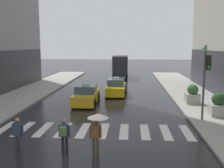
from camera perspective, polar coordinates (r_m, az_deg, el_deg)
ground_plane at (r=12.87m, az=-5.99°, el=-14.25°), size 160.00×160.00×0.00m
crosswalk_markings at (r=15.65m, az=-4.05°, el=-10.03°), size 11.30×2.80×0.01m
traffic_light_pole at (r=17.64m, az=19.77°, el=2.42°), size 0.44×0.84×4.80m
taxi_lead at (r=22.37m, az=-5.60°, el=-2.49°), size 1.94×4.54×1.80m
taxi_second at (r=26.35m, az=0.88°, el=-0.78°), size 1.94×4.55×1.80m
box_truck at (r=40.66m, az=1.81°, el=4.08°), size 2.42×7.59×3.35m
pedestrian_with_umbrella at (r=11.88m, az=-3.26°, el=-8.41°), size 0.96×0.96×1.94m
pedestrian_with_backpack at (r=12.35m, az=-10.35°, el=-10.52°), size 0.55×0.43×1.65m
pedestrian_plain_coat at (r=13.11m, az=-19.79°, el=-9.92°), size 0.55×0.24×1.65m
planter_near_corner at (r=19.41m, az=22.07°, el=-4.32°), size 1.10×1.10×1.60m
planter_mid_block at (r=22.80m, az=17.11°, el=-2.24°), size 1.10×1.10×1.60m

